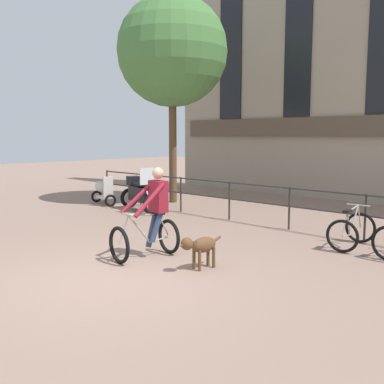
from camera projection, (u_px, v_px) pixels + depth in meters
name	position (u px, v px, depth m)	size (l,w,h in m)	color
ground_plane	(117.00, 278.00, 7.27)	(60.00, 60.00, 0.00)	#8E7060
canal_railing	(289.00, 201.00, 10.91)	(15.05, 0.05, 1.05)	#2D2B28
cyclist_with_bike	(151.00, 217.00, 8.41)	(0.83, 1.25, 1.70)	black
dog	(200.00, 246.00, 7.68)	(0.30, 0.93, 0.60)	brown
parked_motorcycle	(140.00, 193.00, 13.64)	(1.82, 1.02, 1.35)	black
parked_bicycle_near_lamp	(352.00, 230.00, 9.19)	(0.75, 1.16, 0.86)	black
parked_scooter	(103.00, 191.00, 14.99)	(1.34, 0.68, 0.96)	black
tree_canalside_left	(172.00, 51.00, 14.86)	(3.68, 3.68, 6.91)	brown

